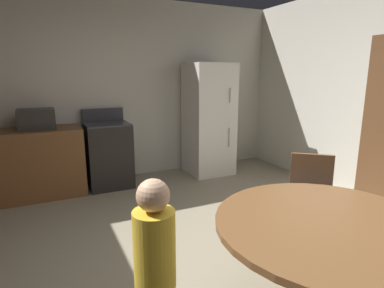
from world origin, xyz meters
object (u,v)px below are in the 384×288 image
Objects in this scene: oven_range at (108,154)px; person_child at (155,272)px; microwave at (36,119)px; chair_northeast at (311,196)px; refrigerator at (209,119)px; dining_table at (327,245)px.

oven_range reaches higher than person_child.
microwave is 3.38m from chair_northeast.
microwave is (-2.48, 0.05, 0.15)m from refrigerator.
person_child is (-1.95, -3.00, -0.30)m from refrigerator.
refrigerator is 2.49m from microwave.
person_child reaches higher than dining_table.
refrigerator is (1.60, -0.05, 0.41)m from oven_range.
oven_range reaches higher than chair_northeast.
chair_northeast is at bearing 32.24° from person_child.
person_child is (-0.34, -3.06, 0.11)m from oven_range.
microwave is 3.65m from dining_table.
oven_range is 3.36m from dining_table.
chair_northeast is (2.23, -2.49, -0.53)m from microwave.
oven_range is 1.04m from microwave.
person_child is at bearing -80.09° from microwave.
refrigerator reaches higher than microwave.
chair_northeast is at bearing -48.18° from microwave.
microwave is at bearing -179.76° from oven_range.
refrigerator reaches higher than chair_northeast.
microwave reaches higher than person_child.
microwave is at bearing 113.69° from person_child.
dining_table is at bearing -79.06° from oven_range.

